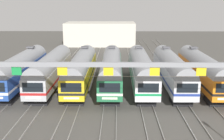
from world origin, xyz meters
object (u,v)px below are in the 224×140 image
at_px(commuter_train_orange, 202,69).
at_px(catenary_gantry, 108,73).
at_px(commuter_train_yellow, 81,69).
at_px(commuter_train_green, 111,69).
at_px(commuter_train_stainless, 51,69).
at_px(commuter_train_silver, 172,69).
at_px(commuter_train_blue, 21,69).
at_px(commuter_train_white, 141,69).

distance_m(commuter_train_orange, catenary_gantry, 18.68).
xyz_separation_m(commuter_train_yellow, commuter_train_green, (4.21, 0.00, 0.00)).
distance_m(commuter_train_stainless, commuter_train_silver, 16.83).
distance_m(commuter_train_green, catenary_gantry, 13.78).
bearing_deg(commuter_train_silver, commuter_train_yellow, 180.00).
bearing_deg(commuter_train_orange, commuter_train_stainless, -179.99).
relative_size(commuter_train_stainless, commuter_train_silver, 1.00).
height_order(commuter_train_stainless, commuter_train_yellow, commuter_train_yellow).
height_order(commuter_train_stainless, commuter_train_orange, commuter_train_orange).
xyz_separation_m(commuter_train_blue, commuter_train_stainless, (4.21, -0.00, -0.00)).
bearing_deg(commuter_train_yellow, commuter_train_orange, 0.00).
distance_m(commuter_train_green, commuter_train_silver, 8.41).
height_order(commuter_train_green, commuter_train_silver, same).
bearing_deg(commuter_train_stainless, commuter_train_silver, 0.01).
bearing_deg(commuter_train_silver, catenary_gantry, -121.93).
bearing_deg(catenary_gantry, commuter_train_stainless, 121.94).
relative_size(commuter_train_stainless, commuter_train_yellow, 1.00).
distance_m(commuter_train_stainless, commuter_train_white, 12.62).
relative_size(commuter_train_blue, commuter_train_silver, 1.00).
relative_size(commuter_train_stainless, commuter_train_orange, 1.00).
height_order(commuter_train_silver, catenary_gantry, catenary_gantry).
bearing_deg(commuter_train_green, commuter_train_white, 0.00).
bearing_deg(commuter_train_green, commuter_train_blue, 180.00).
relative_size(commuter_train_silver, catenary_gantry, 0.59).
height_order(commuter_train_blue, catenary_gantry, catenary_gantry).
xyz_separation_m(commuter_train_stainless, commuter_train_yellow, (4.21, 0.00, 0.00)).
bearing_deg(commuter_train_stainless, commuter_train_yellow, 0.06).
height_order(commuter_train_white, commuter_train_silver, same).
relative_size(commuter_train_silver, commuter_train_orange, 1.00).
bearing_deg(commuter_train_orange, commuter_train_green, 180.00).
xyz_separation_m(commuter_train_white, catenary_gantry, (-4.21, -13.50, 2.76)).
xyz_separation_m(commuter_train_stainless, catenary_gantry, (8.41, -13.49, 2.76)).
relative_size(commuter_train_blue, commuter_train_orange, 1.00).
xyz_separation_m(commuter_train_green, catenary_gantry, (0.00, -13.50, 2.76)).
bearing_deg(commuter_train_orange, commuter_train_yellow, 180.00).
relative_size(commuter_train_stainless, commuter_train_white, 1.00).
xyz_separation_m(commuter_train_yellow, commuter_train_orange, (16.83, 0.00, 0.00)).
bearing_deg(commuter_train_green, catenary_gantry, -90.00).
distance_m(commuter_train_blue, commuter_train_white, 16.83).
height_order(commuter_train_blue, commuter_train_orange, same).
distance_m(commuter_train_blue, commuter_train_green, 12.62).
distance_m(commuter_train_stainless, catenary_gantry, 16.14).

